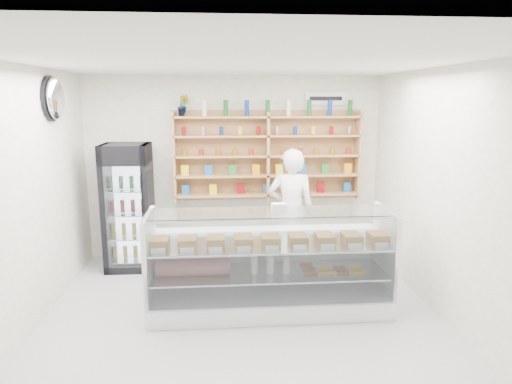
{
  "coord_description": "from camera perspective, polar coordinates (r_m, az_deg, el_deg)",
  "views": [
    {
      "loc": [
        -0.22,
        -4.51,
        2.45
      ],
      "look_at": [
        0.21,
        0.9,
        1.33
      ],
      "focal_mm": 32.0,
      "sensor_mm": 36.0,
      "label": 1
    }
  ],
  "objects": [
    {
      "name": "room",
      "position": [
        4.64,
        -1.69,
        -1.48
      ],
      "size": [
        5.0,
        5.0,
        5.0
      ],
      "color": "#A2A2A7",
      "rests_on": "ground"
    },
    {
      "name": "display_counter",
      "position": [
        5.44,
        1.7,
        -11.25
      ],
      "size": [
        2.78,
        0.83,
        1.21
      ],
      "color": "white",
      "rests_on": "floor"
    },
    {
      "name": "shop_worker",
      "position": [
        6.47,
        4.41,
        -2.38
      ],
      "size": [
        0.71,
        0.52,
        1.78
      ],
      "primitive_type": "imported",
      "rotation": [
        0.0,
        0.0,
        2.98
      ],
      "color": "white",
      "rests_on": "floor"
    },
    {
      "name": "drinks_cooler",
      "position": [
        6.84,
        -15.66,
        -1.79
      ],
      "size": [
        0.66,
        0.65,
        1.82
      ],
      "rotation": [
        0.0,
        0.0,
        -0.01
      ],
      "color": "black",
      "rests_on": "floor"
    },
    {
      "name": "wall_shelving",
      "position": [
        6.95,
        1.45,
        4.53
      ],
      "size": [
        2.84,
        0.28,
        1.33
      ],
      "color": "tan",
      "rests_on": "back_wall"
    },
    {
      "name": "potted_plant",
      "position": [
        6.88,
        -9.11,
        10.63
      ],
      "size": [
        0.18,
        0.16,
        0.31
      ],
      "primitive_type": "imported",
      "rotation": [
        0.0,
        0.0,
        -0.11
      ],
      "color": "#1E6626",
      "rests_on": "wall_shelving"
    },
    {
      "name": "security_mirror",
      "position": [
        6.04,
        -23.81,
        10.64
      ],
      "size": [
        0.15,
        0.5,
        0.5
      ],
      "primitive_type": "ellipsoid",
      "color": "silver",
      "rests_on": "left_wall"
    },
    {
      "name": "wall_sign",
      "position": [
        7.17,
        8.7,
        11.48
      ],
      "size": [
        0.62,
        0.03,
        0.2
      ],
      "primitive_type": "cube",
      "color": "white",
      "rests_on": "back_wall"
    }
  ]
}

